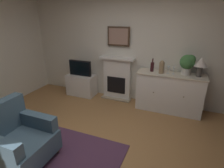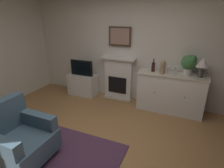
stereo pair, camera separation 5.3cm
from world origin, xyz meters
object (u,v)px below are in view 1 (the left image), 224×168
at_px(fireplace_unit, 117,78).
at_px(wine_glass_left, 169,68).
at_px(wine_glass_center, 174,68).
at_px(tv_cabinet, 82,85).
at_px(table_lamp, 201,63).
at_px(tv_set, 80,68).
at_px(armchair, 18,139).
at_px(framed_picture, 118,36).
at_px(vase_decorative, 162,67).
at_px(potted_plant_fern, 12,103).
at_px(wine_bottle, 152,67).
at_px(sideboard_cabinet, 169,92).
at_px(potted_plant_small, 188,63).

xyz_separation_m(fireplace_unit, wine_glass_left, (1.23, -0.19, 0.46)).
distance_m(wine_glass_center, tv_cabinet, 2.43).
xyz_separation_m(table_lamp, tv_cabinet, (-2.81, 0.02, -0.88)).
relative_size(fireplace_unit, tv_set, 1.77).
relative_size(wine_glass_center, armchair, 0.18).
distance_m(framed_picture, tv_cabinet, 1.64).
distance_m(wine_glass_left, tv_set, 2.22).
bearing_deg(table_lamp, armchair, -134.91).
bearing_deg(framed_picture, armchair, -102.25).
height_order(framed_picture, vase_decorative, framed_picture).
distance_m(vase_decorative, potted_plant_fern, 3.37).
bearing_deg(wine_glass_center, armchair, -128.52).
bearing_deg(wine_bottle, tv_set, -179.42).
relative_size(wine_glass_left, vase_decorative, 0.59).
relative_size(wine_bottle, vase_decorative, 1.03).
height_order(table_lamp, vase_decorative, table_lamp).
xyz_separation_m(wine_glass_left, wine_glass_center, (0.11, 0.01, 0.00)).
bearing_deg(vase_decorative, sideboard_cabinet, 13.36).
bearing_deg(vase_decorative, armchair, -125.13).
bearing_deg(wine_glass_center, fireplace_unit, 172.02).
relative_size(vase_decorative, tv_cabinet, 0.37).
bearing_deg(wine_bottle, fireplace_unit, 169.28).
distance_m(tv_cabinet, armchair, 2.47).
bearing_deg(tv_cabinet, framed_picture, 12.01).
relative_size(fireplace_unit, wine_glass_center, 6.67).
xyz_separation_m(wine_glass_left, armchair, (-1.80, -2.40, -0.62)).
bearing_deg(vase_decorative, tv_cabinet, 178.20).
xyz_separation_m(table_lamp, armchair, (-2.41, -2.42, -0.78)).
bearing_deg(sideboard_cabinet, tv_set, -179.79).
xyz_separation_m(wine_bottle, wine_glass_left, (0.35, -0.03, 0.01)).
relative_size(sideboard_cabinet, armchair, 1.56).
xyz_separation_m(sideboard_cabinet, potted_plant_fern, (-3.18, -1.44, -0.19)).
height_order(wine_glass_left, vase_decorative, vase_decorative).
bearing_deg(sideboard_cabinet, wine_glass_left, -166.20).
bearing_deg(framed_picture, table_lamp, -6.91).
height_order(sideboard_cabinet, wine_bottle, wine_bottle).
distance_m(framed_picture, wine_glass_center, 1.48).
bearing_deg(potted_plant_small, framed_picture, 173.65).
xyz_separation_m(wine_bottle, tv_cabinet, (-1.86, 0.00, -0.71)).
bearing_deg(wine_glass_center, tv_set, 179.93).
bearing_deg(wine_glass_center, wine_glass_left, -176.71).
height_order(vase_decorative, tv_set, vase_decorative).
distance_m(fireplace_unit, tv_cabinet, 1.02).
relative_size(wine_glass_left, tv_cabinet, 0.22).
bearing_deg(tv_cabinet, sideboard_cabinet, -0.38).
distance_m(framed_picture, sideboard_cabinet, 1.74).
relative_size(tv_cabinet, potted_plant_fern, 1.74).
relative_size(table_lamp, vase_decorative, 1.42).
relative_size(potted_plant_small, armchair, 0.47).
height_order(sideboard_cabinet, potted_plant_fern, sideboard_cabinet).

